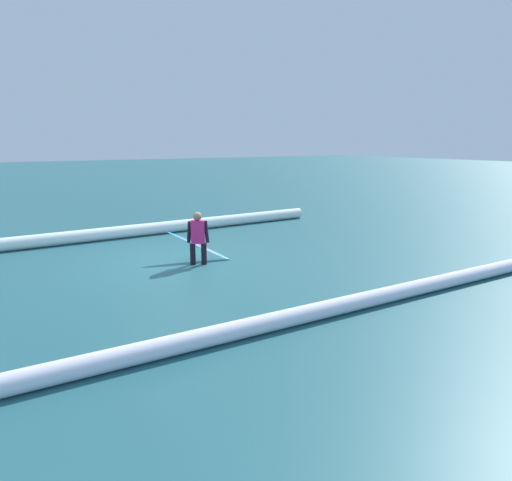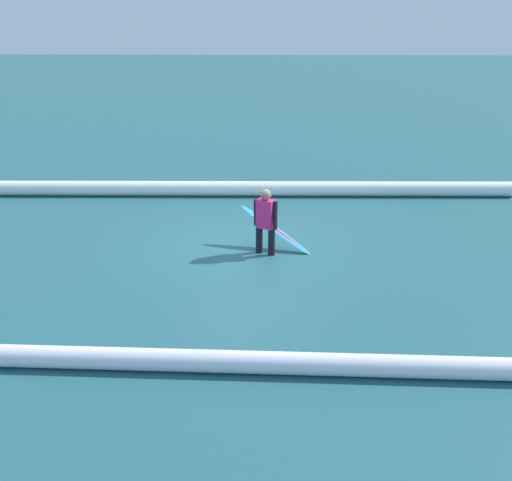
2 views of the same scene
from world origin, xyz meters
name	(u,v)px [view 1 (image 1 of 2)]	position (x,y,z in m)	size (l,w,h in m)	color
ground_plane	(174,262)	(0.00, 0.00, 0.00)	(132.86, 132.86, 0.00)	#245961
surfer	(198,236)	(-0.47, 0.51, 0.74)	(0.47, 0.39, 1.34)	black
surfboard	(199,246)	(-0.66, 0.13, 0.39)	(1.56, 1.04, 0.80)	#268CE5
wave_crest_foreground	(97,235)	(1.06, -3.69, 0.20)	(0.39, 0.39, 16.02)	white
wave_crest_midground	(161,348)	(2.11, 4.87, 0.15)	(0.31, 0.31, 24.87)	white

